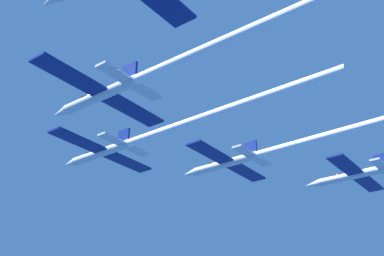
{
  "coord_description": "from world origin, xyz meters",
  "views": [
    {
      "loc": [
        -40.47,
        -45.01,
        -25.13
      ],
      "look_at": [
        -0.04,
        -14.64,
        0.07
      ],
      "focal_mm": 45.81,
      "sensor_mm": 36.0,
      "label": 1
    }
  ],
  "objects": [
    {
      "name": "jet_lead",
      "position": [
        -0.67,
        -9.84,
        0.53
      ],
      "size": [
        16.43,
        40.34,
        2.72
      ],
      "color": "silver"
    },
    {
      "name": "jet_left_wing",
      "position": [
        -11.74,
        -22.8,
        -0.03
      ],
      "size": [
        16.43,
        43.65,
        2.72
      ],
      "color": "silver"
    },
    {
      "name": "jet_right_wing",
      "position": [
        11.66,
        -19.6,
        0.26
      ],
      "size": [
        16.43,
        36.46,
        2.72
      ],
      "color": "silver"
    }
  ]
}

